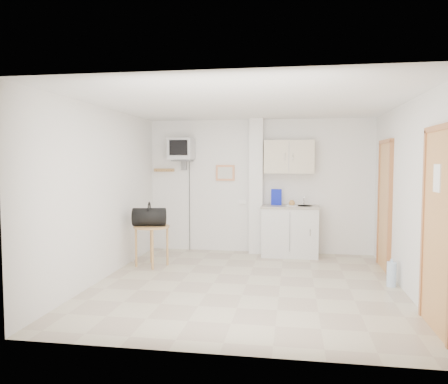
% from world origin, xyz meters
% --- Properties ---
extents(ground, '(4.50, 4.50, 0.00)m').
position_xyz_m(ground, '(0.00, 0.00, 0.00)').
color(ground, '#BFB398').
rests_on(ground, ground).
extents(room_envelope, '(4.24, 4.54, 2.55)m').
position_xyz_m(room_envelope, '(0.24, 0.09, 1.54)').
color(room_envelope, white).
rests_on(room_envelope, ground).
extents(kitchenette, '(1.03, 0.58, 2.10)m').
position_xyz_m(kitchenette, '(0.57, 2.00, 0.80)').
color(kitchenette, silver).
rests_on(kitchenette, ground).
extents(crt_television, '(0.44, 0.45, 2.15)m').
position_xyz_m(crt_television, '(-1.45, 2.02, 1.94)').
color(crt_television, slate).
rests_on(crt_television, ground).
extents(round_table, '(0.59, 0.59, 0.67)m').
position_xyz_m(round_table, '(-1.65, 0.83, 0.57)').
color(round_table, '#B7854B').
rests_on(round_table, ground).
extents(duffel_bag, '(0.57, 0.38, 0.39)m').
position_xyz_m(duffel_bag, '(-1.69, 0.83, 0.82)').
color(duffel_bag, black).
rests_on(duffel_bag, round_table).
extents(water_bottle, '(0.13, 0.13, 0.38)m').
position_xyz_m(water_bottle, '(1.98, 0.21, 0.17)').
color(water_bottle, '#AFCAE8').
rests_on(water_bottle, ground).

